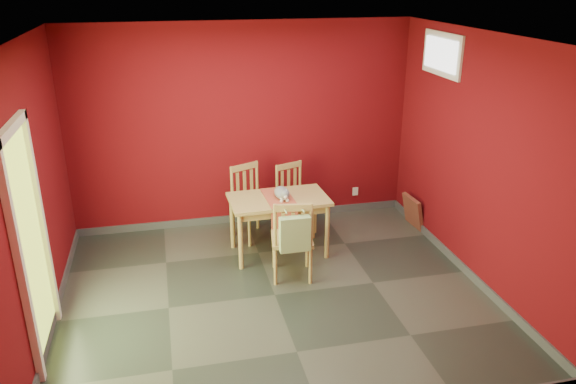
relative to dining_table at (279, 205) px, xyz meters
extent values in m
plane|color=#2D342D|center=(-0.25, -0.96, -0.64)|extent=(4.50, 4.50, 0.00)
plane|color=#5C090F|center=(-0.25, 1.04, 0.71)|extent=(4.50, 0.00, 4.50)
plane|color=#5C090F|center=(-0.25, -2.96, 0.71)|extent=(4.50, 0.00, 4.50)
plane|color=#5C090F|center=(-2.50, -0.96, 0.71)|extent=(0.00, 4.00, 4.00)
plane|color=#5C090F|center=(2.00, -0.96, 0.71)|extent=(0.00, 4.00, 4.00)
plane|color=white|center=(-0.25, -0.96, 2.06)|extent=(4.50, 4.50, 0.00)
cube|color=#3F4244|center=(-0.25, 1.03, -0.59)|extent=(4.50, 0.02, 0.10)
cube|color=#3F4244|center=(-2.49, -0.96, -0.59)|extent=(0.03, 4.00, 0.10)
cube|color=#3F4244|center=(1.99, -0.96, -0.59)|extent=(0.03, 4.00, 0.10)
cube|color=#B7D838|center=(-2.49, -1.36, 0.38)|extent=(0.02, 0.85, 2.05)
cube|color=white|center=(-2.47, -1.82, 0.42)|extent=(0.06, 0.08, 2.13)
cube|color=white|center=(-2.47, -0.89, 0.42)|extent=(0.06, 0.08, 2.13)
cube|color=white|center=(-2.47, -1.36, 1.45)|extent=(0.06, 1.01, 0.08)
cube|color=white|center=(1.98, 0.04, 1.71)|extent=(0.03, 0.90, 0.50)
cube|color=white|center=(1.96, 0.04, 1.71)|extent=(0.02, 0.76, 0.36)
cube|color=silver|center=(1.35, 1.03, -0.34)|extent=(0.08, 0.02, 0.12)
cube|color=tan|center=(0.00, 0.00, 0.07)|extent=(1.20, 0.72, 0.04)
cube|color=tan|center=(0.00, 0.00, 0.00)|extent=(1.07, 0.60, 0.10)
cylinder|color=tan|center=(-0.52, -0.30, -0.29)|extent=(0.05, 0.05, 0.69)
cylinder|color=tan|center=(-0.54, 0.26, -0.29)|extent=(0.05, 0.05, 0.69)
cylinder|color=tan|center=(0.54, -0.26, -0.29)|extent=(0.05, 0.05, 0.69)
cylinder|color=tan|center=(0.52, 0.30, -0.29)|extent=(0.05, 0.05, 0.69)
cube|color=#A94730|center=(0.00, 0.00, 0.10)|extent=(0.34, 0.67, 0.01)
cube|color=#A94730|center=(0.00, -0.33, -0.07)|extent=(0.32, 0.02, 0.33)
cube|color=tan|center=(-0.23, 0.50, -0.18)|extent=(0.59, 0.59, 0.04)
cylinder|color=tan|center=(-0.33, 0.25, -0.42)|extent=(0.04, 0.04, 0.44)
cylinder|color=tan|center=(-0.48, 0.60, -0.42)|extent=(0.04, 0.04, 0.44)
cylinder|color=tan|center=(0.03, 0.40, -0.42)|extent=(0.04, 0.04, 0.44)
cylinder|color=tan|center=(-0.13, 0.76, -0.42)|extent=(0.04, 0.04, 0.44)
cylinder|color=tan|center=(-0.48, 0.60, 0.08)|extent=(0.04, 0.04, 0.48)
cylinder|color=tan|center=(-0.13, 0.76, 0.08)|extent=(0.04, 0.04, 0.48)
cube|color=tan|center=(-0.31, 0.68, 0.28)|extent=(0.39, 0.20, 0.07)
cube|color=tan|center=(-0.40, 0.63, 0.04)|extent=(0.04, 0.03, 0.37)
cube|color=tan|center=(-0.31, 0.68, 0.04)|extent=(0.04, 0.03, 0.37)
cube|color=tan|center=(-0.21, 0.72, 0.04)|extent=(0.04, 0.03, 0.37)
cube|color=tan|center=(0.35, 0.55, -0.20)|extent=(0.55, 0.55, 0.04)
cylinder|color=tan|center=(0.24, 0.32, -0.43)|extent=(0.04, 0.04, 0.42)
cylinder|color=tan|center=(0.12, 0.66, -0.43)|extent=(0.04, 0.04, 0.42)
cylinder|color=tan|center=(0.59, 0.44, -0.43)|extent=(0.04, 0.04, 0.42)
cylinder|color=tan|center=(0.46, 0.79, -0.43)|extent=(0.04, 0.04, 0.42)
cylinder|color=tan|center=(0.12, 0.66, 0.04)|extent=(0.04, 0.04, 0.46)
cylinder|color=tan|center=(0.46, 0.79, 0.04)|extent=(0.04, 0.04, 0.46)
cube|color=tan|center=(0.29, 0.72, 0.23)|extent=(0.37, 0.17, 0.07)
cube|color=tan|center=(0.19, 0.69, 0.00)|extent=(0.04, 0.03, 0.36)
cube|color=tan|center=(0.29, 0.72, 0.00)|extent=(0.04, 0.03, 0.36)
cube|color=tan|center=(0.39, 0.76, 0.00)|extent=(0.04, 0.03, 0.36)
cube|color=tan|center=(0.02, -0.59, -0.18)|extent=(0.52, 0.52, 0.04)
cylinder|color=tan|center=(0.25, -0.43, -0.42)|extent=(0.04, 0.04, 0.44)
cylinder|color=tan|center=(0.18, -0.81, -0.42)|extent=(0.04, 0.04, 0.44)
cylinder|color=tan|center=(-0.13, -0.36, -0.42)|extent=(0.04, 0.04, 0.44)
cylinder|color=tan|center=(-0.20, -0.75, -0.42)|extent=(0.04, 0.04, 0.44)
cylinder|color=tan|center=(0.18, -0.81, 0.09)|extent=(0.04, 0.04, 0.49)
cylinder|color=tan|center=(-0.20, -0.75, 0.09)|extent=(0.04, 0.04, 0.49)
cube|color=tan|center=(-0.01, -0.78, 0.29)|extent=(0.41, 0.11, 0.08)
cube|color=tan|center=(0.10, -0.80, 0.04)|extent=(0.04, 0.03, 0.38)
cube|color=tan|center=(-0.01, -0.78, 0.04)|extent=(0.04, 0.03, 0.38)
cube|color=tan|center=(-0.11, -0.76, 0.04)|extent=(0.04, 0.03, 0.38)
cube|color=#8EB070|center=(-0.01, -0.86, 0.01)|extent=(0.33, 0.10, 0.39)
cylinder|color=#8EB070|center=(-0.10, -0.80, 0.27)|extent=(0.02, 0.16, 0.02)
cylinder|color=#8EB070|center=(0.09, -0.80, 0.27)|extent=(0.02, 0.16, 0.02)
cube|color=brown|center=(1.94, 0.35, -0.43)|extent=(0.17, 0.44, 0.43)
cube|color=black|center=(1.93, 0.35, -0.43)|extent=(0.11, 0.30, 0.30)
camera|label=1|loc=(-1.28, -6.08, 2.61)|focal=35.00mm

